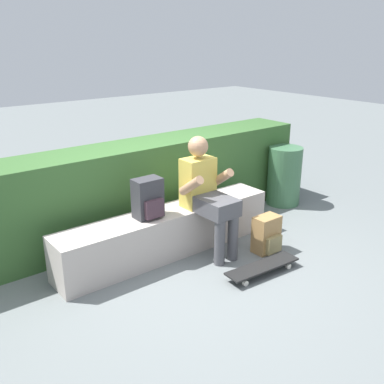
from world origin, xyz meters
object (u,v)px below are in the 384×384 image
at_px(person_skater, 207,192).
at_px(backpack_on_ground, 267,235).
at_px(bench_main, 168,232).
at_px(backpack_on_bench, 148,199).
at_px(trash_bin, 284,176).
at_px(skateboard_near_person, 262,267).

distance_m(person_skater, backpack_on_ground, 0.80).
xyz_separation_m(bench_main, backpack_on_bench, (-0.24, -0.01, 0.43)).
height_order(backpack_on_ground, trash_bin, trash_bin).
xyz_separation_m(person_skater, skateboard_near_person, (0.11, -0.71, -0.60)).
bearing_deg(skateboard_near_person, trash_bin, 35.22).
relative_size(bench_main, backpack_on_bench, 6.19).
relative_size(bench_main, person_skater, 2.02).
relative_size(bench_main, trash_bin, 3.13).
height_order(skateboard_near_person, backpack_on_ground, backpack_on_ground).
height_order(person_skater, backpack_on_ground, person_skater).
xyz_separation_m(person_skater, backpack_on_bench, (-0.59, 0.20, -0.00)).
distance_m(skateboard_near_person, backpack_on_ground, 0.50).
height_order(bench_main, skateboard_near_person, bench_main).
height_order(bench_main, person_skater, person_skater).
distance_m(skateboard_near_person, trash_bin, 2.02).
bearing_deg(skateboard_near_person, backpack_on_bench, 127.27).
distance_m(person_skater, skateboard_near_person, 0.94).
distance_m(bench_main, backpack_on_ground, 1.05).
distance_m(bench_main, person_skater, 0.59).
bearing_deg(skateboard_near_person, backpack_on_ground, 38.44).
relative_size(person_skater, trash_bin, 1.55).
height_order(bench_main, backpack_on_bench, backpack_on_bench).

